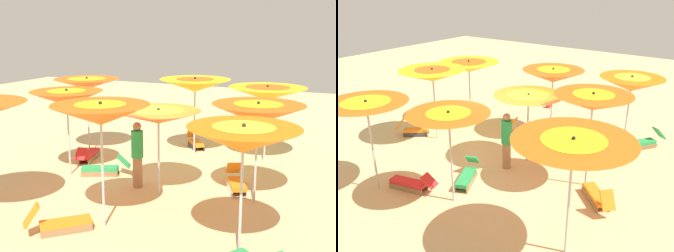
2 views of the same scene
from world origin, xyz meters
The scene contains 15 objects.
ground centered at (0.00, 0.00, -0.02)m, with size 36.58×36.58×0.04m, color #D1B57F.
beach_umbrella_0 centered at (-3.23, 1.99, 2.21)m, with size 2.01×2.01×2.43m.
beach_umbrella_1 centered at (-2.49, 0.02, 2.11)m, with size 1.90×1.90×2.35m.
beach_umbrella_3 centered at (-0.08, 3.07, 2.21)m, with size 2.14×2.14×2.46m.
beach_umbrella_4 centered at (0.34, -0.29, 1.91)m, with size 1.97×1.97×2.12m.
beach_umbrella_5 centered at (0.08, -2.29, 2.31)m, with size 1.91×1.91×2.56m.
beach_umbrella_6 centered at (2.03, 3.40, 2.05)m, with size 2.23×2.23×2.29m.
beach_umbrella_7 centered at (2.54, 0.15, 2.09)m, with size 2.04×2.04×2.36m.
beach_umbrella_8 centered at (2.89, -2.32, 2.13)m, with size 1.91×1.91×2.40m.
lounger_0 centered at (-0.54, -2.88, 0.20)m, with size 1.14×1.15×0.65m.
lounger_1 centered at (-1.63, 0.34, 0.20)m, with size 1.33×0.86×0.57m.
lounger_3 centered at (-2.76, 1.25, 0.19)m, with size 0.62×1.36×0.53m.
lounger_4 centered at (-0.37, 3.93, 0.20)m, with size 0.93×1.05×0.59m.
lounger_5 centered at (1.94, 0.78, 0.21)m, with size 0.85×1.25×0.59m.
beachgoer_0 centered at (-0.37, -0.05, 0.87)m, with size 0.30×0.30×1.66m.
Camera 1 is at (4.72, -9.27, 3.97)m, focal length 47.33 mm.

